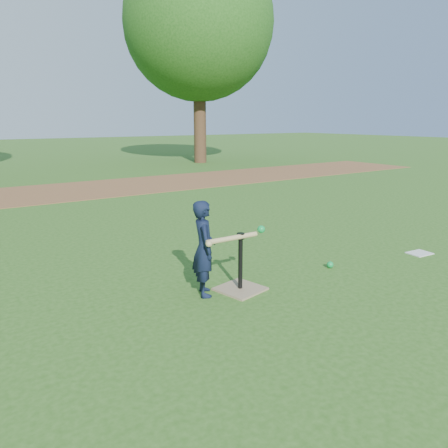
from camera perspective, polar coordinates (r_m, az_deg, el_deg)
ground at (r=4.87m, az=4.95°, el=-7.41°), size 80.00×80.00×0.00m
dirt_strip at (r=11.52m, az=-19.37°, el=4.11°), size 24.00×3.00×0.01m
child at (r=4.35m, az=-2.63°, el=-3.20°), size 0.35×0.42×0.97m
wiffle_ball_ground at (r=5.40m, az=13.69°, el=-5.19°), size 0.08×0.08×0.08m
clipboard at (r=6.36m, az=24.16°, el=-3.50°), size 0.32×0.25×0.01m
batting_tee at (r=4.58m, az=2.13°, el=-7.32°), size 0.51×0.51×0.61m
swing_action at (r=4.35m, az=1.59°, el=-1.68°), size 0.70×0.12×0.13m
tree_right at (r=18.48m, az=-3.33°, el=24.58°), size 5.80×5.80×8.21m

